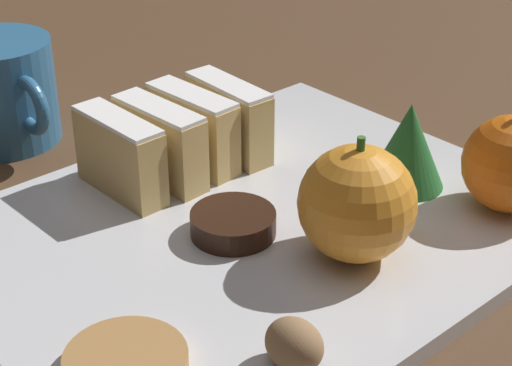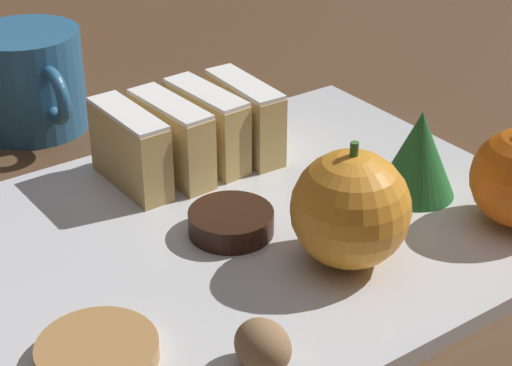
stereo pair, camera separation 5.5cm
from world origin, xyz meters
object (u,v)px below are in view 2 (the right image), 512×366
Objects in this scene: walnut at (263,346)px; coffee_mug at (30,81)px; chocolate_cookie at (231,222)px; orange_near at (351,209)px.

walnut is 0.28× the size of coffee_mug.
coffee_mug is (-0.25, -0.03, 0.02)m from chocolate_cookie.
walnut is 0.36m from coffee_mug.
coffee_mug reaches higher than walnut.
chocolate_cookie is 0.25m from coffee_mug.
walnut is 0.60× the size of chocolate_cookie.
orange_near is 0.68× the size of coffee_mug.
chocolate_cookie is 0.46× the size of coffee_mug.
orange_near is 0.32m from coffee_mug.
walnut is (0.05, -0.10, -0.02)m from orange_near.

